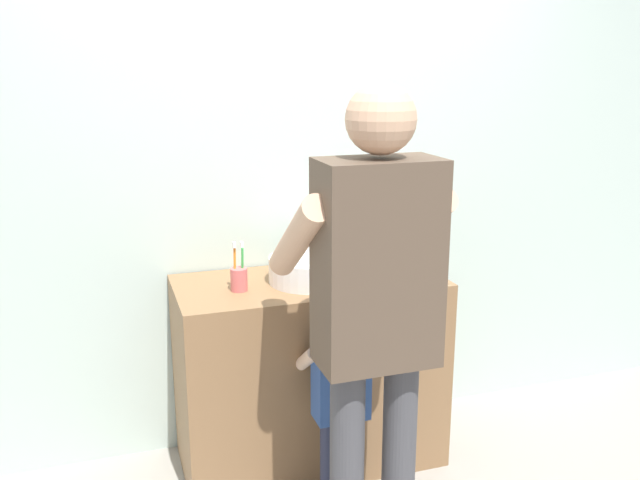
% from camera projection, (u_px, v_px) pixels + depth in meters
% --- Properties ---
extents(back_wall, '(4.40, 0.08, 2.70)m').
position_uv_depth(back_wall, '(288.00, 158.00, 3.10)').
color(back_wall, silver).
rests_on(back_wall, ground).
extents(vanity_cabinet, '(1.15, 0.54, 0.86)m').
position_uv_depth(vanity_cabinet, '(309.00, 371.00, 3.03)').
color(vanity_cabinet, olive).
rests_on(vanity_cabinet, ground).
extents(sink_basin, '(0.36, 0.36, 0.11)m').
position_uv_depth(sink_basin, '(310.00, 269.00, 2.89)').
color(sink_basin, white).
rests_on(sink_basin, vanity_cabinet).
extents(faucet, '(0.18, 0.14, 0.18)m').
position_uv_depth(faucet, '(296.00, 250.00, 3.09)').
color(faucet, '#B7BABF').
rests_on(faucet, vanity_cabinet).
extents(toothbrush_cup, '(0.07, 0.07, 0.21)m').
position_uv_depth(toothbrush_cup, '(239.00, 278.00, 2.78)').
color(toothbrush_cup, '#D86666').
rests_on(toothbrush_cup, vanity_cabinet).
extents(child_toddler, '(0.28, 0.28, 0.92)m').
position_uv_depth(child_toddler, '(340.00, 387.00, 2.64)').
color(child_toddler, '#2D334C').
rests_on(child_toddler, ground).
extents(adult_parent, '(0.53, 0.56, 1.72)m').
position_uv_depth(adult_parent, '(375.00, 294.00, 2.24)').
color(adult_parent, '#47474C').
rests_on(adult_parent, ground).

